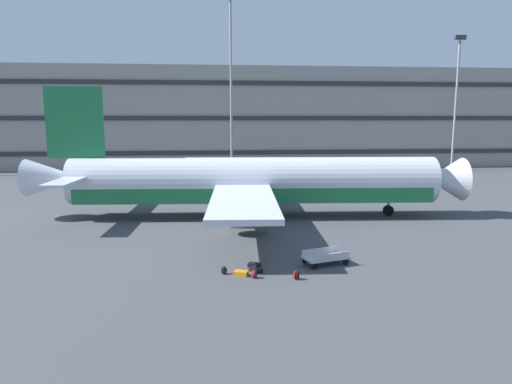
{
  "coord_description": "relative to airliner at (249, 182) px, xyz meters",
  "views": [
    {
      "loc": [
        -1.81,
        -36.99,
        8.49
      ],
      "look_at": [
        1.42,
        -3.32,
        3.0
      ],
      "focal_mm": 32.18,
      "sensor_mm": 36.0,
      "label": 1
    }
  ],
  "objects": [
    {
      "name": "airliner",
      "position": [
        0.0,
        0.0,
        0.0
      ],
      "size": [
        37.58,
        30.23,
        11.03
      ],
      "color": "silver",
      "rests_on": "ground_plane"
    },
    {
      "name": "terminal_structure",
      "position": [
        -1.34,
        45.57,
        5.44
      ],
      "size": [
        167.61,
        17.45,
        16.87
      ],
      "color": "gray",
      "rests_on": "ground_plane"
    },
    {
      "name": "backpack_black",
      "position": [
        -1.02,
        -15.53,
        -2.79
      ],
      "size": [
        0.38,
        0.38,
        0.48
      ],
      "color": "maroon",
      "rests_on": "ground_plane"
    },
    {
      "name": "backpack_silver",
      "position": [
        1.2,
        -15.92,
        -2.77
      ],
      "size": [
        0.41,
        0.36,
        0.54
      ],
      "color": "maroon",
      "rests_on": "ground_plane"
    },
    {
      "name": "light_mast_center_left",
      "position": [
        35.89,
        32.47,
        9.32
      ],
      "size": [
        1.8,
        0.5,
        21.28
      ],
      "color": "gray",
      "rests_on": "ground_plane"
    },
    {
      "name": "light_mast_left",
      "position": [
        -0.12,
        32.47,
        12.07
      ],
      "size": [
        1.8,
        0.5,
        26.64
      ],
      "color": "gray",
      "rests_on": "ground_plane"
    },
    {
      "name": "backpack_large",
      "position": [
        -2.6,
        -14.75,
        -2.79
      ],
      "size": [
        0.4,
        0.32,
        0.48
      ],
      "color": "black",
      "rests_on": "ground_plane"
    },
    {
      "name": "suitcase_upright",
      "position": [
        -1.69,
        -15.03,
        -2.88
      ],
      "size": [
        0.86,
        0.7,
        0.25
      ],
      "color": "orange",
      "rests_on": "ground_plane"
    },
    {
      "name": "ground_plane",
      "position": [
        -1.34,
        -1.93,
        -3.0
      ],
      "size": [
        600.0,
        600.0,
        0.0
      ],
      "primitive_type": "plane",
      "color": "#424449"
    },
    {
      "name": "suitcase_red",
      "position": [
        -0.83,
        -14.54,
        -2.88
      ],
      "size": [
        0.76,
        0.9,
        0.23
      ],
      "color": "black",
      "rests_on": "ground_plane"
    },
    {
      "name": "suitcase_scuffed",
      "position": [
        -0.83,
        -13.67,
        -2.89
      ],
      "size": [
        0.82,
        0.69,
        0.23
      ],
      "color": "black",
      "rests_on": "ground_plane"
    },
    {
      "name": "baggage_cart",
      "position": [
        3.36,
        -13.58,
        -2.58
      ],
      "size": [
        3.35,
        2.0,
        0.82
      ],
      "color": "#B7B7BC",
      "rests_on": "ground_plane"
    }
  ]
}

